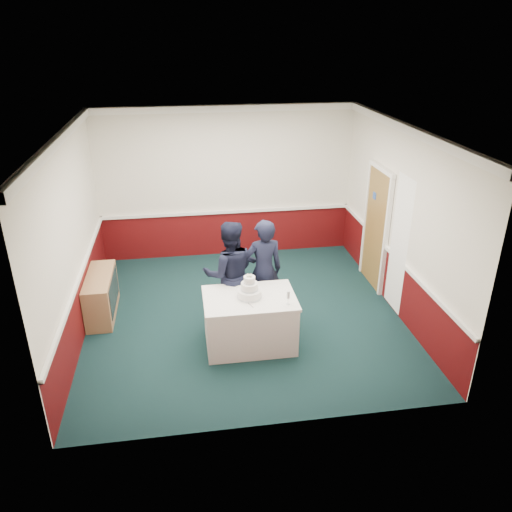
{
  "coord_description": "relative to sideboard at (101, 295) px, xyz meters",
  "views": [
    {
      "loc": [
        -0.88,
        -6.96,
        4.31
      ],
      "look_at": [
        0.18,
        -0.1,
        1.1
      ],
      "focal_mm": 35.0,
      "sensor_mm": 36.0,
      "label": 1
    }
  ],
  "objects": [
    {
      "name": "room_shell",
      "position": [
        2.36,
        0.22,
        1.62
      ],
      "size": [
        5.0,
        5.0,
        3.0
      ],
      "color": "silver",
      "rests_on": "ground"
    },
    {
      "name": "sideboard",
      "position": [
        0.0,
        0.0,
        0.0
      ],
      "size": [
        0.41,
        1.2,
        0.7
      ],
      "color": "#9F794D",
      "rests_on": "ground"
    },
    {
      "name": "wedding_cake",
      "position": [
        2.25,
        -1.2,
        0.55
      ],
      "size": [
        0.35,
        0.35,
        0.36
      ],
      "color": "white",
      "rests_on": "cake_table"
    },
    {
      "name": "ground",
      "position": [
        2.28,
        -0.39,
        -0.35
      ],
      "size": [
        5.0,
        5.0,
        0.0
      ],
      "primitive_type": "plane",
      "color": "#122B2B",
      "rests_on": "ground"
    },
    {
      "name": "cake_knife",
      "position": [
        2.22,
        -1.4,
        0.44
      ],
      "size": [
        0.1,
        0.21,
        0.0
      ],
      "primitive_type": "cube",
      "rotation": [
        0.0,
        0.0,
        0.38
      ],
      "color": "silver",
      "rests_on": "cake_table"
    },
    {
      "name": "person_woman",
      "position": [
        2.57,
        -0.51,
        0.5
      ],
      "size": [
        0.66,
        0.48,
        1.69
      ],
      "primitive_type": "imported",
      "rotation": [
        0.0,
        0.0,
        3.27
      ],
      "color": "black",
      "rests_on": "ground"
    },
    {
      "name": "person_man",
      "position": [
        2.04,
        -0.54,
        0.5
      ],
      "size": [
        0.84,
        0.66,
        1.71
      ],
      "primitive_type": "imported",
      "rotation": [
        0.0,
        0.0,
        3.15
      ],
      "color": "black",
      "rests_on": "ground"
    },
    {
      "name": "champagne_flute",
      "position": [
        2.75,
        -1.48,
        0.58
      ],
      "size": [
        0.05,
        0.05,
        0.21
      ],
      "color": "silver",
      "rests_on": "cake_table"
    },
    {
      "name": "cake_table",
      "position": [
        2.25,
        -1.2,
        0.05
      ],
      "size": [
        1.32,
        0.92,
        0.79
      ],
      "color": "white",
      "rests_on": "ground"
    }
  ]
}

